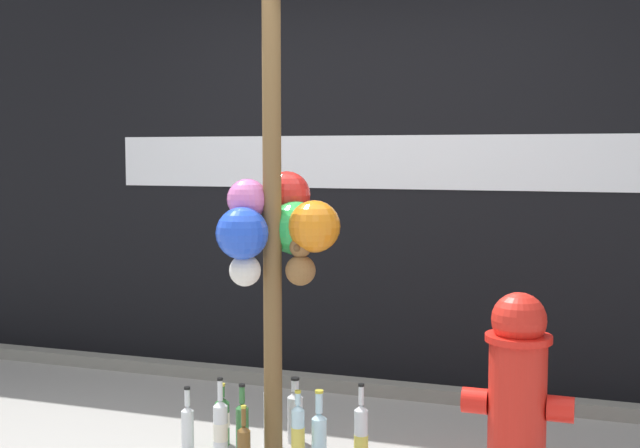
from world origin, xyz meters
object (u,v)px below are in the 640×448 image
Objects in this scene: memorial_post at (278,188)px; bottle_8 at (361,436)px; fire_hydrant at (518,387)px; bottle_0 at (295,415)px; bottle_1 at (242,429)px; bottle_9 at (319,433)px; bottle_7 at (221,432)px; bottle_4 at (298,437)px; bottle_5 at (222,419)px; bottle_3 at (319,438)px; bottle_10 at (188,425)px; bottle_2 at (271,415)px.

memorial_post is 6.48× the size of bottle_8.
fire_hydrant is 1.14m from bottle_0.
bottle_8 is (0.55, 0.10, -0.00)m from bottle_1.
bottle_0 reaches higher than bottle_9.
bottle_7 is at bearing -160.32° from bottle_8.
fire_hydrant is at bearing 7.77° from bottle_1.
memorial_post is at bearing 135.26° from bottle_4.
fire_hydrant is 2.73× the size of bottle_9.
bottle_5 is at bearing 179.82° from bottle_9.
fire_hydrant is 1.01m from bottle_4.
bottle_3 is 0.17m from bottle_9.
memorial_post reaches higher than bottle_9.
bottle_2 is at bearing 26.53° from bottle_10.
bottle_1 is 0.24m from bottle_5.
bottle_10 is (-0.69, 0.04, -0.03)m from bottle_3.
memorial_post reaches higher than fire_hydrant.
bottle_7 reaches higher than bottle_4.
fire_hydrant is 2.55× the size of bottle_0.
bottle_9 is (0.27, -0.06, -0.04)m from bottle_2.
memorial_post is at bearing 156.86° from bottle_3.
bottle_10 is (-0.64, -0.12, 0.00)m from bottle_9.
bottle_4 is (-0.08, -0.05, 0.01)m from bottle_3.
bottle_3 is 0.98× the size of bottle_4.
fire_hydrant is 2.73× the size of bottle_5.
fire_hydrant is 2.00× the size of bottle_7.
bottle_4 is 1.23× the size of bottle_5.
bottle_0 is 0.84× the size of bottle_8.
bottle_1 is 0.94× the size of bottle_2.
bottle_3 is at bearing -146.32° from bottle_8.
bottle_9 is (0.39, 0.27, -0.05)m from bottle_7.
bottle_0 is 0.34m from bottle_1.
bottle_4 is at bearing -47.89° from bottle_2.
bottle_10 is (-1.56, -0.14, -0.30)m from fire_hydrant.
bottle_8 is 0.86m from bottle_10.
bottle_1 is at bearing -6.20° from bottle_10.
bottle_10 is at bearing 176.76° from bottle_3.
fire_hydrant is 2.24× the size of bottle_3.
bottle_8 is (0.17, 0.11, -0.01)m from bottle_3.
bottle_7 is at bearing -117.06° from bottle_1.
fire_hydrant is at bearing 0.96° from bottle_9.
bottle_8 reaches higher than bottle_4.
bottle_5 is 0.74m from bottle_8.
bottle_5 is 0.98× the size of bottle_10.
bottle_5 is at bearing -156.12° from bottle_0.
bottle_8 is at bearing -174.63° from fire_hydrant.
bottle_2 is 0.28m from bottle_9.
bottle_8 reaches higher than bottle_10.
bottle_2 is at bearing 127.52° from memorial_post.
bottle_2 is 1.25× the size of bottle_10.
fire_hydrant is 2.30× the size of bottle_1.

